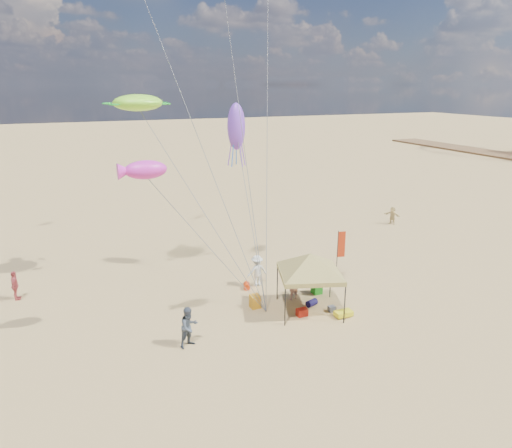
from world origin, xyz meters
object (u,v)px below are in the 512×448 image
Objects in this scene: person_near_b at (189,327)px; person_near_c at (257,271)px; cooler_red at (302,312)px; beach_cart at (343,313)px; person_near_a at (293,285)px; person_far_c at (392,215)px; chair_yellow at (255,301)px; feather_flag at (340,248)px; person_far_a at (15,286)px; cooler_blue at (324,277)px; chair_green at (317,288)px; canopy_tent at (310,256)px.

person_near_b reaches higher than person_near_c.
cooler_red is 0.29× the size of person_near_b.
cooler_red is 2.08m from beach_cart.
person_near_c is (-1.10, 2.45, 0.07)m from person_near_a.
cooler_red is at bearing -79.53° from person_far_c.
chair_yellow is 0.78× the size of beach_cart.
chair_yellow is 2.35m from person_near_a.
feather_flag is at bearing 160.94° from person_near_c.
person_near_c is 13.23m from person_far_a.
beach_cart is (-1.53, -4.38, 0.01)m from cooler_blue.
person_near_b is 1.01× the size of person_near_c.
feather_flag reaches higher than cooler_blue.
person_far_a is at bearing 159.78° from chair_green.
chair_yellow is 2.85m from person_near_c.
chair_green is (-1.36, -1.42, 0.16)m from cooler_blue.
cooler_red is at bearing -134.90° from chair_green.
chair_green is 0.46× the size of person_far_c.
person_far_a reaches higher than chair_yellow.
person_near_c is at bearing -92.47° from person_far_c.
chair_yellow is (-1.83, 1.79, 0.16)m from cooler_red.
canopy_tent reaches higher than person_far_c.
chair_green is (2.03, 2.04, 0.16)m from cooler_red.
cooler_blue reaches higher than beach_cart.
person_far_a is (-14.02, 7.35, -2.21)m from canopy_tent.
cooler_red is 15.50m from person_far_a.
person_near_a is 2.69m from person_near_c.
feather_flag is 5.78× the size of cooler_blue.
person_near_c reaches higher than person_near_a.
beach_cart is at bearing -73.52° from person_far_c.
canopy_tent is 3.42× the size of person_far_a.
person_near_c reaches higher than cooler_red.
person_near_b is at bearing 6.76° from person_near_a.
person_far_a is (-15.28, 8.65, 0.62)m from beach_cart.
chair_yellow is 0.41× the size of person_near_a.
person_far_a is at bearing -109.83° from person_far_c.
person_near_b is (-6.58, -0.92, -2.09)m from canopy_tent.
person_near_c is (-4.80, 1.21, -1.15)m from feather_flag.
feather_flag is 4.46× the size of chair_green.
person_far_a reaches higher than person_far_c.
person_near_c is 1.23× the size of person_far_c.
feather_flag is 2.06× the size of person_far_c.
person_near_c is at bearing 168.03° from cooler_blue.
person_far_a is at bearing 152.87° from chair_yellow.
chair_yellow reaches higher than cooler_red.
feather_flag is 1.90× the size of person_far_a.
cooler_blue is 4.64m from beach_cart.
person_near_a is 17.21m from person_far_c.
person_far_c is at bearing 37.86° from cooler_red.
chair_yellow is at bearing 135.65° from cooler_red.
cooler_blue is (3.39, 3.46, 0.00)m from cooler_red.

